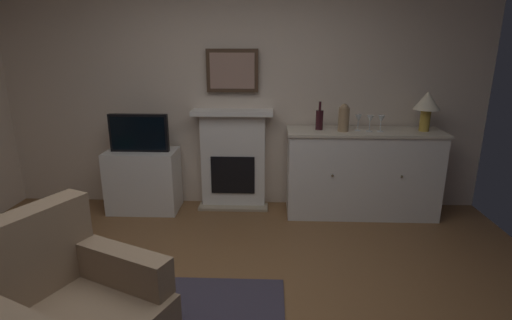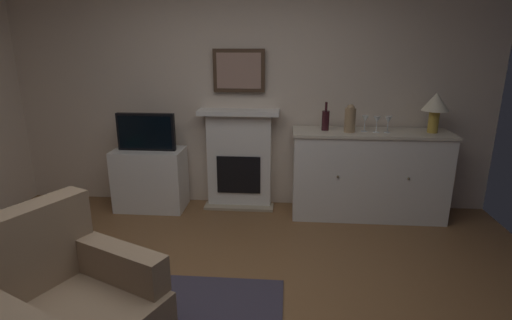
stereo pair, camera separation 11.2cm
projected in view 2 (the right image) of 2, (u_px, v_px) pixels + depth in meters
name	position (u px, v px, depth m)	size (l,w,h in m)	color
wall_rear	(247.00, 83.00, 4.26)	(5.30, 0.06, 2.74)	beige
fireplace_unit	(239.00, 159.00, 4.37)	(0.87, 0.30, 1.10)	white
framed_picture	(239.00, 71.00, 4.15)	(0.55, 0.04, 0.45)	#473323
sideboard_cabinet	(368.00, 174.00, 4.12)	(1.59, 0.49, 0.92)	white
table_lamp	(436.00, 105.00, 3.86)	(0.26, 0.26, 0.40)	#B79338
wine_bottle	(326.00, 120.00, 4.02)	(0.08, 0.08, 0.29)	#331419
wine_glass_left	(365.00, 120.00, 3.95)	(0.07, 0.07, 0.16)	silver
wine_glass_center	(377.00, 120.00, 3.91)	(0.07, 0.07, 0.16)	silver
wine_glass_right	(388.00, 121.00, 3.90)	(0.07, 0.07, 0.16)	silver
vase_decorative	(350.00, 118.00, 3.92)	(0.11, 0.11, 0.28)	#9E7F5B
tv_cabinet	(151.00, 179.00, 4.35)	(0.75, 0.42, 0.68)	white
tv_set	(146.00, 132.00, 4.18)	(0.62, 0.07, 0.40)	black
armchair	(64.00, 310.00, 2.14)	(1.05, 1.03, 0.92)	#8C7259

